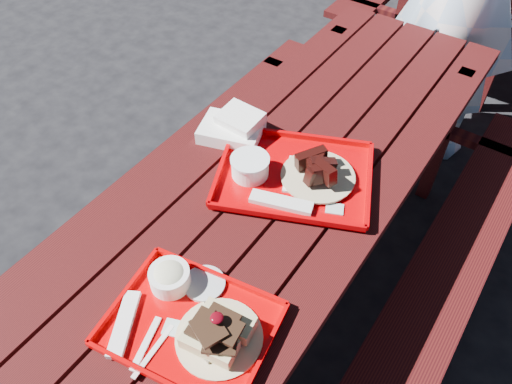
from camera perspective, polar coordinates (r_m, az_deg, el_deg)
ground at (r=2.25m, az=2.21°, el=-11.87°), size 60.00×60.00×0.00m
picnic_table_near at (r=1.80m, az=2.72°, el=-2.71°), size 1.41×2.40×0.75m
near_tray at (r=1.33m, az=-7.13°, el=-13.73°), size 0.46×0.39×0.13m
far_tray at (r=1.64m, az=4.08°, el=2.05°), size 0.61×0.55×0.08m
white_cloth at (r=1.79m, az=-2.54°, el=7.39°), size 0.25×0.21×0.09m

